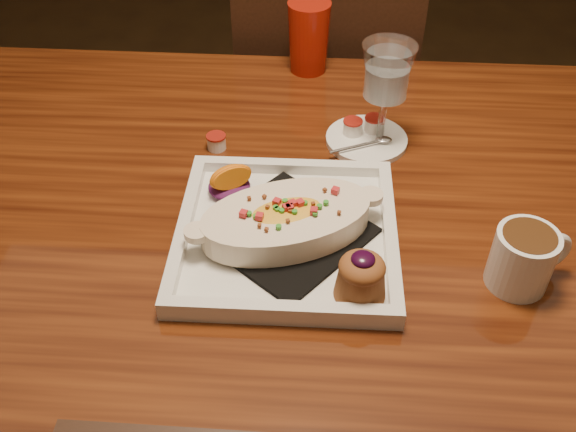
# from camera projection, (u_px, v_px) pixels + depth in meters

# --- Properties ---
(table) EXTENTS (1.50, 0.90, 0.75)m
(table) POSITION_uv_depth(u_px,v_px,m) (317.00, 244.00, 1.06)
(table) COLOR maroon
(table) RESTS_ON floor
(chair_far) EXTENTS (0.42, 0.42, 0.93)m
(chair_far) POSITION_uv_depth(u_px,v_px,m) (324.00, 110.00, 1.62)
(chair_far) COLOR black
(chair_far) RESTS_ON floor
(plate) EXTENTS (0.32, 0.32, 0.08)m
(plate) POSITION_uv_depth(u_px,v_px,m) (291.00, 229.00, 0.90)
(plate) COLOR white
(plate) RESTS_ON table
(coffee_mug) EXTENTS (0.11, 0.08, 0.09)m
(coffee_mug) POSITION_uv_depth(u_px,v_px,m) (525.00, 257.00, 0.84)
(coffee_mug) COLOR white
(coffee_mug) RESTS_ON table
(goblet) EXTENTS (0.09, 0.09, 0.18)m
(goblet) POSITION_uv_depth(u_px,v_px,m) (387.00, 78.00, 1.02)
(goblet) COLOR silver
(goblet) RESTS_ON table
(saucer) EXTENTS (0.14, 0.14, 0.09)m
(saucer) POSITION_uv_depth(u_px,v_px,m) (365.00, 137.00, 1.10)
(saucer) COLOR white
(saucer) RESTS_ON table
(creamer_loose) EXTENTS (0.03, 0.03, 0.03)m
(creamer_loose) POSITION_uv_depth(u_px,v_px,m) (216.00, 142.00, 1.08)
(creamer_loose) COLOR white
(creamer_loose) RESTS_ON table
(red_tumbler) EXTENTS (0.08, 0.08, 0.14)m
(red_tumbler) POSITION_uv_depth(u_px,v_px,m) (309.00, 37.00, 1.24)
(red_tumbler) COLOR #A9190C
(red_tumbler) RESTS_ON table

